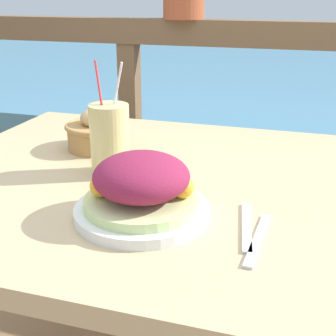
{
  "coord_description": "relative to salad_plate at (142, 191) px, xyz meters",
  "views": [
    {
      "loc": [
        0.22,
        -0.9,
        1.1
      ],
      "look_at": [
        -0.03,
        -0.09,
        0.77
      ],
      "focal_mm": 50.0,
      "sensor_mm": 36.0,
      "label": 1
    }
  ],
  "objects": [
    {
      "name": "fork",
      "position": [
        0.19,
        0.01,
        -0.05
      ],
      "size": [
        0.04,
        0.18,
        0.0
      ],
      "color": "silver",
      "rests_on": "patio_table"
    },
    {
      "name": "railing_fence",
      "position": [
        0.05,
        0.98,
        -0.04
      ],
      "size": [
        2.8,
        0.08,
        1.0
      ],
      "color": "brown",
      "rests_on": "ground_plane"
    },
    {
      "name": "patio_table",
      "position": [
        0.05,
        0.19,
        -0.13
      ],
      "size": [
        1.23,
        0.9,
        0.71
      ],
      "color": "tan",
      "rests_on": "ground_plane"
    },
    {
      "name": "bread_basket",
      "position": [
        -0.24,
        0.33,
        -0.01
      ],
      "size": [
        0.17,
        0.17,
        0.11
      ],
      "color": "#AD7F47",
      "rests_on": "patio_table"
    },
    {
      "name": "knife",
      "position": [
        0.21,
        -0.03,
        -0.05
      ],
      "size": [
        0.03,
        0.18,
        0.0
      ],
      "color": "silver",
      "rests_on": "patio_table"
    },
    {
      "name": "drink_glass",
      "position": [
        -0.14,
        0.18,
        0.03
      ],
      "size": [
        0.09,
        0.09,
        0.25
      ],
      "color": "#DBCC7F",
      "rests_on": "patio_table"
    },
    {
      "name": "salad_plate",
      "position": [
        0.0,
        0.0,
        0.0
      ],
      "size": [
        0.25,
        0.25,
        0.12
      ],
      "color": "silver",
      "rests_on": "patio_table"
    },
    {
      "name": "sea_backdrop",
      "position": [
        0.05,
        3.48,
        -0.54
      ],
      "size": [
        12.0,
        4.0,
        0.44
      ],
      "color": "teal",
      "rests_on": "ground_plane"
    }
  ]
}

